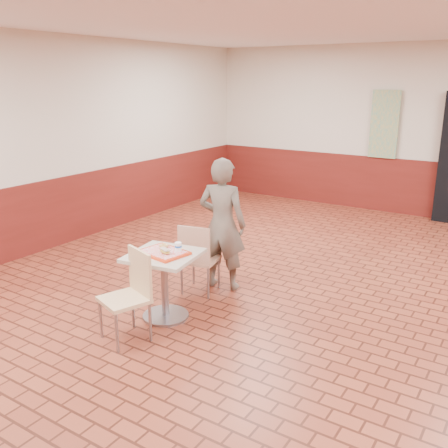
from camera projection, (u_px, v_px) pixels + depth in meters
The scene contains 11 objects.
room_shell at pixel (297, 177), 4.67m from camera, with size 8.01×10.01×3.01m.
wainscot_band at pixel (293, 276), 4.95m from camera, with size 8.00×10.00×1.00m.
promo_poster at pixel (384, 124), 8.93m from camera, with size 0.50×0.03×1.20m, color gray.
main_table at pixel (164, 275), 5.07m from camera, with size 0.66×0.66×0.70m.
chair_main_front at pixel (131, 291), 4.66m from camera, with size 0.51×0.51×0.86m.
chair_main_back at pixel (198, 256), 5.64m from camera, with size 0.45×0.45×0.83m.
customer at pixel (222, 224), 5.75m from camera, with size 0.56×0.37×1.55m, color #61584B.
serving_tray at pixel (163, 252), 5.00m from camera, with size 0.45×0.35×0.03m.
ring_donut at pixel (164, 246), 5.11m from camera, with size 0.10×0.10×0.03m, color tan.
long_john_donut at pixel (165, 251), 4.93m from camera, with size 0.17×0.12×0.05m.
paper_cup at pixel (178, 247), 4.99m from camera, with size 0.07×0.07×0.09m.
Camera 1 is at (1.94, -4.23, 2.39)m, focal length 40.00 mm.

